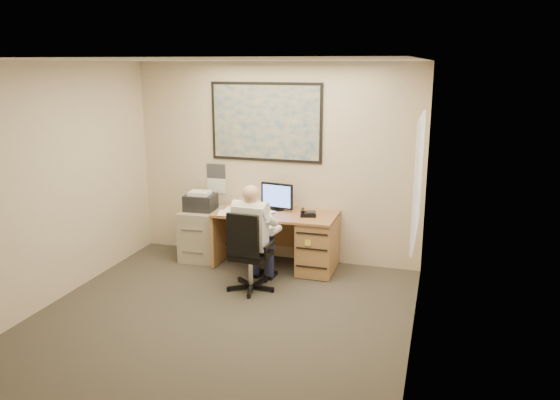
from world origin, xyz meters
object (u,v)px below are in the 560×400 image
(desk, at_px, (300,237))
(person, at_px, (251,238))
(filing_cabinet, at_px, (202,230))
(office_chair, at_px, (250,268))

(desk, distance_m, person, 0.93)
(filing_cabinet, relative_size, person, 0.75)
(desk, relative_size, person, 1.24)
(person, bearing_deg, desk, 67.05)
(filing_cabinet, xyz_separation_m, office_chair, (1.03, -0.89, -0.12))
(office_chair, relative_size, person, 0.78)
(office_chair, bearing_deg, desk, 70.05)
(office_chair, distance_m, person, 0.36)
(office_chair, height_order, person, person)
(desk, xyz_separation_m, person, (-0.40, -0.81, 0.20))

